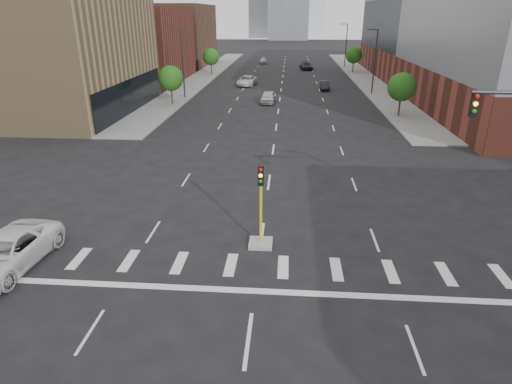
# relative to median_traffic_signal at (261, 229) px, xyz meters

# --- Properties ---
(ground) EXTENTS (400.00, 400.00, 0.00)m
(ground) POSITION_rel_median_traffic_signal_xyz_m (0.00, -8.97, -0.97)
(ground) COLOR black
(ground) RESTS_ON ground
(sidewalk_left_far) EXTENTS (5.00, 92.00, 0.15)m
(sidewalk_left_far) POSITION_rel_median_traffic_signal_xyz_m (-15.00, 65.03, -0.90)
(sidewalk_left_far) COLOR gray
(sidewalk_left_far) RESTS_ON ground
(sidewalk_right_far) EXTENTS (5.00, 92.00, 0.15)m
(sidewalk_right_far) POSITION_rel_median_traffic_signal_xyz_m (15.00, 65.03, -0.90)
(sidewalk_right_far) COLOR gray
(sidewalk_right_far) RESTS_ON ground
(building_left_mid) EXTENTS (20.00, 24.00, 14.00)m
(building_left_mid) POSITION_rel_median_traffic_signal_xyz_m (-27.50, 31.03, 6.03)
(building_left_mid) COLOR #947653
(building_left_mid) RESTS_ON ground
(building_left_far_a) EXTENTS (20.00, 22.00, 12.00)m
(building_left_far_a) POSITION_rel_median_traffic_signal_xyz_m (-27.50, 57.03, 5.03)
(building_left_far_a) COLOR brown
(building_left_far_a) RESTS_ON ground
(building_left_far_b) EXTENTS (20.00, 24.00, 13.00)m
(building_left_far_b) POSITION_rel_median_traffic_signal_xyz_m (-27.50, 83.03, 5.53)
(building_left_far_b) COLOR brown
(building_left_far_b) RESTS_ON ground
(building_right_main) EXTENTS (24.00, 70.00, 22.00)m
(building_right_main) POSITION_rel_median_traffic_signal_xyz_m (29.50, 51.03, 10.03)
(building_right_main) COLOR brown
(building_right_main) RESTS_ON ground
(median_traffic_signal) EXTENTS (1.20, 1.20, 4.40)m
(median_traffic_signal) POSITION_rel_median_traffic_signal_xyz_m (0.00, 0.00, 0.00)
(median_traffic_signal) COLOR #999993
(median_traffic_signal) RESTS_ON ground
(streetlight_right_a) EXTENTS (1.60, 0.22, 9.07)m
(streetlight_right_a) POSITION_rel_median_traffic_signal_xyz_m (13.41, 46.03, 4.04)
(streetlight_right_a) COLOR #2D2D30
(streetlight_right_a) RESTS_ON ground
(streetlight_right_b) EXTENTS (1.60, 0.22, 9.07)m
(streetlight_right_b) POSITION_rel_median_traffic_signal_xyz_m (13.41, 81.03, 4.04)
(streetlight_right_b) COLOR #2D2D30
(streetlight_right_b) RESTS_ON ground
(streetlight_left) EXTENTS (1.60, 0.22, 9.07)m
(streetlight_left) POSITION_rel_median_traffic_signal_xyz_m (-13.41, 41.03, 4.04)
(streetlight_left) COLOR #2D2D30
(streetlight_left) RESTS_ON ground
(tree_left_near) EXTENTS (3.20, 3.20, 4.85)m
(tree_left_near) POSITION_rel_median_traffic_signal_xyz_m (-14.00, 36.03, 2.42)
(tree_left_near) COLOR #382619
(tree_left_near) RESTS_ON ground
(tree_left_far) EXTENTS (3.20, 3.20, 4.85)m
(tree_left_far) POSITION_rel_median_traffic_signal_xyz_m (-14.00, 66.03, 2.42)
(tree_left_far) COLOR #382619
(tree_left_far) RESTS_ON ground
(tree_right_near) EXTENTS (3.20, 3.20, 4.85)m
(tree_right_near) POSITION_rel_median_traffic_signal_xyz_m (14.00, 31.03, 2.42)
(tree_right_near) COLOR #382619
(tree_right_near) RESTS_ON ground
(tree_right_far) EXTENTS (3.20, 3.20, 4.85)m
(tree_right_far) POSITION_rel_median_traffic_signal_xyz_m (14.00, 71.03, 2.42)
(tree_right_far) COLOR #382619
(tree_right_far) RESTS_ON ground
(car_near_left) EXTENTS (2.13, 4.68, 1.56)m
(car_near_left) POSITION_rel_median_traffic_signal_xyz_m (-1.50, 38.21, -0.19)
(car_near_left) COLOR silver
(car_near_left) RESTS_ON ground
(car_mid_right) EXTENTS (1.52, 4.07, 1.33)m
(car_mid_right) POSITION_rel_median_traffic_signal_xyz_m (6.77, 49.47, -0.31)
(car_mid_right) COLOR black
(car_mid_right) RESTS_ON ground
(car_far_left) EXTENTS (3.25, 5.86, 1.55)m
(car_far_left) POSITION_rel_median_traffic_signal_xyz_m (-5.79, 52.96, -0.20)
(car_far_left) COLOR silver
(car_far_left) RESTS_ON ground
(car_deep_right) EXTENTS (2.97, 5.64, 1.56)m
(car_deep_right) POSITION_rel_median_traffic_signal_xyz_m (4.76, 75.48, -0.19)
(car_deep_right) COLOR black
(car_deep_right) RESTS_ON ground
(car_distant) EXTENTS (2.16, 4.20, 1.37)m
(car_distant) POSITION_rel_median_traffic_signal_xyz_m (-5.07, 86.95, -0.29)
(car_distant) COLOR #ADAEB2
(car_distant) RESTS_ON ground
(parked_minivan) EXTENTS (3.17, 6.13, 1.65)m
(parked_minivan) POSITION_rel_median_traffic_signal_xyz_m (-11.70, -2.97, -0.15)
(parked_minivan) COLOR white
(parked_minivan) RESTS_ON ground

